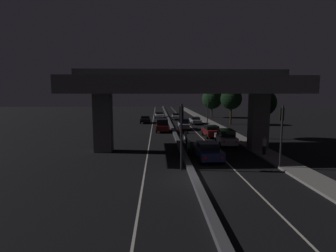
# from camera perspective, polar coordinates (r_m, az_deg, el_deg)

# --- Properties ---
(ground_plane) EXTENTS (200.00, 200.00, 0.00)m
(ground_plane) POSITION_cam_1_polar(r_m,az_deg,el_deg) (17.63, 5.65, -11.52)
(ground_plane) COLOR black
(lane_line_left_inner) EXTENTS (0.12, 126.00, 0.00)m
(lane_line_left_inner) POSITION_cam_1_polar(r_m,az_deg,el_deg) (51.86, -3.35, 0.80)
(lane_line_left_inner) COLOR beige
(lane_line_left_inner) RESTS_ON ground_plane
(lane_line_right_inner) EXTENTS (0.12, 126.00, 0.00)m
(lane_line_right_inner) POSITION_cam_1_polar(r_m,az_deg,el_deg) (52.16, 3.96, 0.83)
(lane_line_right_inner) COLOR beige
(lane_line_right_inner) RESTS_ON ground_plane
(median_divider) EXTENTS (0.46, 126.00, 0.30)m
(median_divider) POSITION_cam_1_polar(r_m,az_deg,el_deg) (51.89, 0.32, 0.98)
(median_divider) COLOR #4C4C51
(median_divider) RESTS_ON ground_plane
(sidewalk_right) EXTENTS (2.12, 126.00, 0.16)m
(sidewalk_right) POSITION_cam_1_polar(r_m,az_deg,el_deg) (46.02, 10.42, 0.01)
(sidewalk_right) COLOR gray
(sidewalk_right) RESTS_ON ground_plane
(elevated_overpass) EXTENTS (20.77, 10.28, 7.95)m
(elevated_overpass) POSITION_cam_1_polar(r_m,az_deg,el_deg) (25.54, 3.04, 8.08)
(elevated_overpass) COLOR #5B5956
(elevated_overpass) RESTS_ON ground_plane
(traffic_light_left_of_median) EXTENTS (0.30, 0.49, 4.89)m
(traffic_light_left_of_median) POSITION_cam_1_polar(r_m,az_deg,el_deg) (19.10, 2.93, 0.22)
(traffic_light_left_of_median) COLOR black
(traffic_light_left_of_median) RESTS_ON ground_plane
(traffic_light_right_of_median) EXTENTS (0.30, 0.49, 4.77)m
(traffic_light_right_of_median) POSITION_cam_1_polar(r_m,az_deg,el_deg) (21.13, 23.43, 0.08)
(traffic_light_right_of_median) COLOR black
(traffic_light_right_of_median) RESTS_ON ground_plane
(street_lamp) EXTENTS (2.48, 0.32, 7.35)m
(street_lamp) POSITION_cam_1_polar(r_m,az_deg,el_deg) (49.83, 8.20, 5.57)
(street_lamp) COLOR #2D2D30
(street_lamp) RESTS_ON ground_plane
(car_dark_blue_lead) EXTENTS (2.11, 4.69, 1.51)m
(car_dark_blue_lead) POSITION_cam_1_polar(r_m,az_deg,el_deg) (22.72, 8.58, -5.30)
(car_dark_blue_lead) COLOR #141938
(car_dark_blue_lead) RESTS_ON ground_plane
(car_white_second) EXTENTS (2.07, 4.24, 1.73)m
(car_white_second) POSITION_cam_1_polar(r_m,az_deg,el_deg) (29.32, 12.48, -2.38)
(car_white_second) COLOR silver
(car_white_second) RESTS_ON ground_plane
(car_dark_red_third) EXTENTS (2.01, 4.31, 1.51)m
(car_dark_red_third) POSITION_cam_1_polar(r_m,az_deg,el_deg) (34.61, 9.37, -1.06)
(car_dark_red_third) COLOR #591414
(car_dark_red_third) RESTS_ON ground_plane
(car_silver_fourth) EXTENTS (1.93, 4.16, 1.74)m
(car_silver_fourth) POSITION_cam_1_polar(r_m,az_deg,el_deg) (41.45, 3.40, 0.48)
(car_silver_fourth) COLOR gray
(car_silver_fourth) RESTS_ON ground_plane
(car_silver_fifth) EXTENTS (1.90, 4.74, 1.32)m
(car_silver_fifth) POSITION_cam_1_polar(r_m,az_deg,el_deg) (49.17, 5.94, 1.27)
(car_silver_fifth) COLOR gray
(car_silver_fifth) RESTS_ON ground_plane
(car_white_sixth) EXTENTS (2.06, 4.23, 1.43)m
(car_white_sixth) POSITION_cam_1_polar(r_m,az_deg,el_deg) (57.21, 1.79, 2.13)
(car_white_sixth) COLOR silver
(car_white_sixth) RESTS_ON ground_plane
(car_dark_red_lead_oncoming) EXTENTS (2.00, 4.03, 1.92)m
(car_dark_red_lead_oncoming) POSITION_cam_1_polar(r_m,az_deg,el_deg) (38.85, -1.21, 0.22)
(car_dark_red_lead_oncoming) COLOR #591414
(car_dark_red_lead_oncoming) RESTS_ON ground_plane
(car_black_second_oncoming) EXTENTS (2.06, 3.98, 1.38)m
(car_black_second_oncoming) POSITION_cam_1_polar(r_m,az_deg,el_deg) (50.73, -4.96, 1.45)
(car_black_second_oncoming) COLOR black
(car_black_second_oncoming) RESTS_ON ground_plane
(car_white_third_oncoming) EXTENTS (2.16, 4.64, 1.36)m
(car_white_third_oncoming) POSITION_cam_1_polar(r_m,az_deg,el_deg) (61.70, -1.90, 2.43)
(car_white_third_oncoming) COLOR silver
(car_white_third_oncoming) RESTS_ON ground_plane
(motorcycle_black_filtering_near) EXTENTS (0.33, 1.89, 1.37)m
(motorcycle_black_filtering_near) POSITION_cam_1_polar(r_m,az_deg,el_deg) (24.26, 4.56, -4.92)
(motorcycle_black_filtering_near) COLOR black
(motorcycle_black_filtering_near) RESTS_ON ground_plane
(motorcycle_white_filtering_mid) EXTENTS (0.34, 1.88, 1.49)m
(motorcycle_white_filtering_mid) POSITION_cam_1_polar(r_m,az_deg,el_deg) (30.16, 3.87, -2.48)
(motorcycle_white_filtering_mid) COLOR black
(motorcycle_white_filtering_mid) RESTS_ON ground_plane
(motorcycle_red_filtering_far) EXTENTS (0.33, 1.84, 1.47)m
(motorcycle_red_filtering_far) POSITION_cam_1_polar(r_m,az_deg,el_deg) (37.20, 2.60, -0.68)
(motorcycle_red_filtering_far) COLOR black
(motorcycle_red_filtering_far) RESTS_ON ground_plane
(pedestrian_on_sidewalk) EXTENTS (0.36, 0.36, 1.64)m
(pedestrian_on_sidewalk) POSITION_cam_1_polar(r_m,az_deg,el_deg) (25.15, 20.23, -4.01)
(pedestrian_on_sidewalk) COLOR black
(pedestrian_on_sidewalk) RESTS_ON sidewalk_right
(roadside_tree_kerbside_near) EXTENTS (3.37, 3.37, 6.21)m
(roadside_tree_kerbside_near) POSITION_cam_1_polar(r_m,az_deg,el_deg) (34.44, 19.89, 4.76)
(roadside_tree_kerbside_near) COLOR #38281C
(roadside_tree_kerbside_near) RESTS_ON ground_plane
(roadside_tree_kerbside_mid) EXTENTS (3.88, 3.88, 6.65)m
(roadside_tree_kerbside_mid) POSITION_cam_1_polar(r_m,az_deg,el_deg) (49.27, 13.59, 5.75)
(roadside_tree_kerbside_mid) COLOR #2D2116
(roadside_tree_kerbside_mid) RESTS_ON ground_plane
(roadside_tree_kerbside_far) EXTENTS (4.76, 4.76, 6.80)m
(roadside_tree_kerbside_far) POSITION_cam_1_polar(r_m,az_deg,el_deg) (62.98, 9.55, 5.83)
(roadside_tree_kerbside_far) COLOR #38281C
(roadside_tree_kerbside_far) RESTS_ON ground_plane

